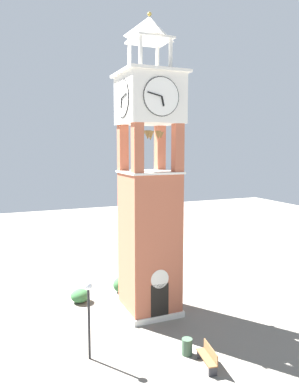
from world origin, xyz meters
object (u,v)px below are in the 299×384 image
Objects in this scene: lamp_post at (89,306)px; trash_bin at (187,347)px; park_bench at (208,357)px; clock_tower at (150,194)px.

trash_bin is at bearing -18.37° from lamp_post.
park_bench is 0.44× the size of lamp_post.
clock_tower is 9.39m from park_bench.
park_bench reaches higher than trash_bin.
clock_tower is at bearing 91.80° from park_bench.
park_bench is at bearing -88.20° from clock_tower.
clock_tower reaches higher than lamp_post.
clock_tower is 7.56m from lamp_post.
park_bench is (0.20, -6.45, -6.82)m from clock_tower.
park_bench is 2.06× the size of trash_bin.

